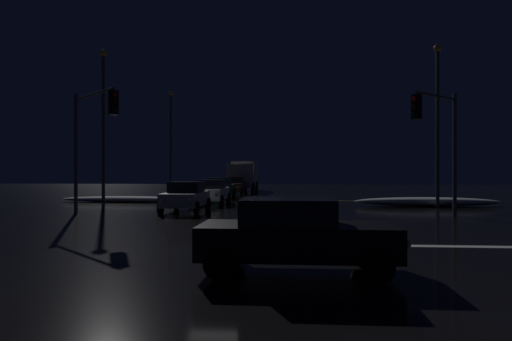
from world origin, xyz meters
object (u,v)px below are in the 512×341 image
(traffic_signal_nw, at_px, (91,128))
(streetlamp_right_near, at_px, (438,114))
(box_truck, at_px, (243,175))
(sedan_black_crossing, at_px, (296,234))
(streetlamp_left_near, at_px, (103,116))
(sedan_green, at_px, (220,188))
(streetlamp_left_far, at_px, (171,135))
(sedan_red, at_px, (234,185))
(sedan_silver, at_px, (186,196))
(sedan_white, at_px, (211,192))
(traffic_signal_ne, at_px, (439,130))

(traffic_signal_nw, height_order, streetlamp_right_near, streetlamp_right_near)
(box_truck, xyz_separation_m, sedan_black_crossing, (5.45, -39.98, -0.91))
(streetlamp_left_near, bearing_deg, sedan_green, 55.76)
(streetlamp_right_near, xyz_separation_m, streetlamp_left_near, (-19.92, 0.00, 0.05))
(streetlamp_left_far, bearing_deg, sedan_red, -11.72)
(sedan_red, bearing_deg, box_truck, 88.99)
(sedan_black_crossing, bearing_deg, box_truck, 97.76)
(sedan_green, xyz_separation_m, sedan_black_crossing, (5.89, -26.84, 0.00))
(sedan_silver, distance_m, streetlamp_right_near, 15.15)
(sedan_white, xyz_separation_m, sedan_red, (-0.18, 12.77, 0.00))
(streetlamp_right_near, bearing_deg, sedan_red, 133.08)
(sedan_red, distance_m, traffic_signal_nw, 21.96)
(sedan_silver, height_order, sedan_black_crossing, same)
(sedan_silver, bearing_deg, traffic_signal_nw, -143.51)
(sedan_red, xyz_separation_m, traffic_signal_nw, (-4.06, -21.31, 3.39))
(sedan_green, distance_m, sedan_black_crossing, 27.48)
(sedan_silver, height_order, sedan_green, same)
(sedan_red, height_order, sedan_black_crossing, same)
(sedan_red, relative_size, sedan_black_crossing, 1.00)
(sedan_silver, distance_m, box_truck, 25.45)
(sedan_white, height_order, streetlamp_left_near, streetlamp_left_near)
(streetlamp_left_far, bearing_deg, sedan_silver, -73.12)
(sedan_silver, height_order, streetlamp_left_near, streetlamp_left_near)
(streetlamp_right_near, bearing_deg, box_truck, 122.14)
(sedan_silver, bearing_deg, sedan_black_crossing, -68.45)
(sedan_silver, xyz_separation_m, streetlamp_left_far, (-5.98, 19.71, 4.72))
(sedan_white, distance_m, traffic_signal_nw, 10.13)
(sedan_black_crossing, distance_m, streetlamp_right_near, 20.55)
(sedan_red, xyz_separation_m, sedan_black_crossing, (5.58, -32.99, 0.00))
(sedan_silver, height_order, sedan_red, same)
(box_truck, bearing_deg, sedan_silver, -90.67)
(streetlamp_left_far, bearing_deg, traffic_signal_ne, -50.72)
(sedan_black_crossing, relative_size, traffic_signal_nw, 0.72)
(sedan_white, distance_m, streetlamp_left_near, 8.11)
(sedan_black_crossing, height_order, streetlamp_left_near, streetlamp_left_near)
(sedan_red, xyz_separation_m, streetlamp_left_near, (-6.15, -14.72, 4.68))
(sedan_green, distance_m, traffic_signal_ne, 19.54)
(box_truck, xyz_separation_m, streetlamp_left_far, (-6.28, -5.72, 3.81))
(box_truck, bearing_deg, streetlamp_left_near, -106.12)
(traffic_signal_nw, xyz_separation_m, streetlamp_left_near, (-2.09, 6.59, 1.29))
(sedan_silver, xyz_separation_m, sedan_green, (-0.14, 12.29, 0.00))
(sedan_white, bearing_deg, streetlamp_left_far, 114.28)
(box_truck, bearing_deg, sedan_red, -91.01)
(traffic_signal_ne, bearing_deg, sedan_black_crossing, -118.22)
(sedan_white, bearing_deg, sedan_red, 90.82)
(box_truck, height_order, sedan_black_crossing, box_truck)
(streetlamp_right_near, xyz_separation_m, streetlamp_left_far, (-19.92, 16.00, 0.09))
(sedan_silver, bearing_deg, streetlamp_left_near, 148.16)
(streetlamp_left_far, xyz_separation_m, streetlamp_left_near, (0.00, -16.00, -0.04))
(sedan_white, relative_size, streetlamp_right_near, 0.46)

